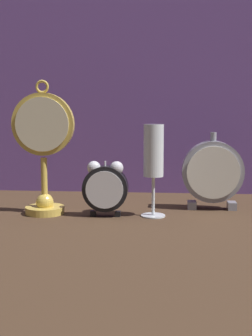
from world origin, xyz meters
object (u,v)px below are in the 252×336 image
(pocket_watch_on_stand, at_px, (43,151))
(champagne_flute, at_px, (154,157))
(mantel_clock_silver, at_px, (213,172))
(alarm_clock_twin_bell, at_px, (105,186))

(pocket_watch_on_stand, relative_size, champagne_flute, 1.47)
(mantel_clock_silver, bearing_deg, champagne_flute, -148.32)
(pocket_watch_on_stand, distance_m, champagne_flute, 0.24)
(pocket_watch_on_stand, distance_m, mantel_clock_silver, 0.39)
(champagne_flute, bearing_deg, mantel_clock_silver, 31.68)
(alarm_clock_twin_bell, relative_size, mantel_clock_silver, 0.68)
(pocket_watch_on_stand, bearing_deg, alarm_clock_twin_bell, -6.43)
(alarm_clock_twin_bell, bearing_deg, mantel_clock_silver, 21.32)
(pocket_watch_on_stand, relative_size, mantel_clock_silver, 1.64)
(mantel_clock_silver, distance_m, champagne_flute, 0.16)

